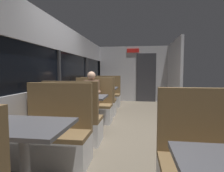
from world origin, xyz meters
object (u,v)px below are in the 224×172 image
(bench_mid_window_facing_entry, at_px, (93,109))
(bench_far_window_facing_end, at_px, (99,104))
(bench_near_window_facing_entry, at_px, (55,140))
(dining_table_far_window, at_px, (103,90))
(bench_mid_window_facing_end, at_px, (74,124))
(seated_passenger, at_px, (92,101))
(dining_table_near_window, at_px, (24,135))
(coffee_cup_primary, at_px, (99,86))
(dining_table_mid_window, at_px, (85,101))
(bench_far_window_facing_entry, at_px, (107,97))

(bench_mid_window_facing_entry, distance_m, bench_far_window_facing_end, 0.75)
(bench_near_window_facing_entry, relative_size, dining_table_far_window, 1.22)
(bench_mid_window_facing_end, xyz_separation_m, seated_passenger, (0.00, 1.33, 0.21))
(dining_table_far_window, bearing_deg, dining_table_near_window, -90.00)
(dining_table_near_window, xyz_separation_m, bench_mid_window_facing_entry, (0.00, 2.85, -0.31))
(bench_mid_window_facing_entry, height_order, coffee_cup_primary, bench_mid_window_facing_entry)
(dining_table_mid_window, relative_size, bench_far_window_facing_end, 0.82)
(dining_table_mid_window, relative_size, coffee_cup_primary, 10.00)
(bench_far_window_facing_end, relative_size, seated_passenger, 0.87)
(dining_table_mid_window, bearing_deg, seated_passenger, 90.00)
(bench_far_window_facing_end, bearing_deg, bench_mid_window_facing_end, -90.00)
(dining_table_far_window, xyz_separation_m, bench_far_window_facing_entry, (0.00, 0.70, -0.31))
(bench_mid_window_facing_end, relative_size, dining_table_far_window, 1.22)
(dining_table_far_window, height_order, bench_far_window_facing_entry, bench_far_window_facing_entry)
(bench_mid_window_facing_entry, distance_m, coffee_cup_primary, 1.47)
(bench_mid_window_facing_end, height_order, bench_far_window_facing_entry, same)
(bench_mid_window_facing_entry, xyz_separation_m, seated_passenger, (0.00, -0.07, 0.21))
(bench_mid_window_facing_end, distance_m, dining_table_far_window, 2.87)
(bench_near_window_facing_entry, distance_m, bench_far_window_facing_end, 2.91)
(dining_table_far_window, distance_m, coffee_cup_primary, 0.21)
(bench_mid_window_facing_end, xyz_separation_m, coffee_cup_primary, (-0.14, 2.79, 0.46))
(dining_table_near_window, height_order, bench_far_window_facing_entry, bench_far_window_facing_entry)
(bench_mid_window_facing_entry, xyz_separation_m, bench_far_window_facing_end, (0.00, 0.75, 0.00))
(bench_near_window_facing_entry, xyz_separation_m, bench_far_window_facing_end, (0.00, 2.91, 0.00))
(dining_table_mid_window, height_order, bench_mid_window_facing_end, bench_mid_window_facing_end)
(bench_near_window_facing_entry, relative_size, dining_table_mid_window, 1.22)
(dining_table_far_window, bearing_deg, bench_mid_window_facing_end, -90.00)
(bench_far_window_facing_entry, bearing_deg, bench_mid_window_facing_end, -90.00)
(dining_table_far_window, height_order, bench_far_window_facing_end, bench_far_window_facing_end)
(dining_table_near_window, distance_m, coffee_cup_primary, 4.25)
(dining_table_mid_window, bearing_deg, bench_near_window_facing_entry, -90.00)
(bench_mid_window_facing_entry, height_order, bench_far_window_facing_entry, same)
(dining_table_near_window, bearing_deg, dining_table_mid_window, 90.00)
(bench_far_window_facing_end, bearing_deg, dining_table_far_window, 90.00)
(bench_mid_window_facing_entry, relative_size, bench_far_window_facing_entry, 1.00)
(bench_mid_window_facing_end, distance_m, coffee_cup_primary, 2.83)
(bench_near_window_facing_entry, bearing_deg, dining_table_near_window, -90.00)
(dining_table_near_window, xyz_separation_m, seated_passenger, (0.00, 2.78, -0.10))
(dining_table_mid_window, relative_size, bench_mid_window_facing_end, 0.82)
(bench_mid_window_facing_end, bearing_deg, bench_far_window_facing_entry, 90.00)
(dining_table_near_window, xyz_separation_m, bench_near_window_facing_entry, (0.00, 0.70, -0.31))
(coffee_cup_primary, bearing_deg, bench_far_window_facing_entry, 79.87)
(bench_far_window_facing_entry, relative_size, seated_passenger, 0.87)
(dining_table_near_window, height_order, bench_near_window_facing_entry, bench_near_window_facing_entry)
(bench_far_window_facing_entry, xyz_separation_m, coffee_cup_primary, (-0.14, -0.76, 0.46))
(seated_passenger, bearing_deg, bench_far_window_facing_end, 90.00)
(bench_near_window_facing_entry, xyz_separation_m, seated_passenger, (0.00, 2.08, 0.21))
(seated_passenger, relative_size, coffee_cup_primary, 14.00)
(bench_mid_window_facing_end, distance_m, bench_far_window_facing_end, 2.15)
(bench_near_window_facing_entry, xyz_separation_m, dining_table_far_window, (0.00, 3.61, 0.31))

